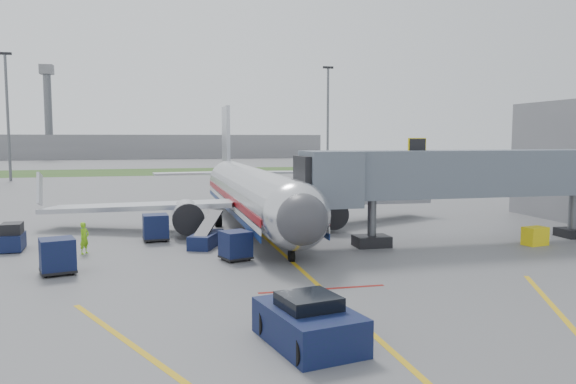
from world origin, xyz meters
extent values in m
plane|color=#565659|center=(0.00, 0.00, 0.00)|extent=(400.00, 400.00, 0.00)
cube|color=#2D4C1E|center=(0.00, 90.00, 0.01)|extent=(300.00, 25.00, 0.01)
cube|color=gold|center=(0.00, -2.00, 0.00)|extent=(0.25, 50.00, 0.01)
cube|color=maroon|center=(0.00, -4.00, 0.00)|extent=(6.00, 0.25, 0.01)
cylinder|color=silver|center=(0.00, 15.00, 2.70)|extent=(3.80, 28.00, 3.80)
sphere|color=silver|center=(0.00, 1.00, 2.70)|extent=(3.80, 3.80, 3.80)
sphere|color=#38383D|center=(0.00, -0.30, 2.70)|extent=(2.74, 2.74, 2.74)
cube|color=black|center=(0.00, 0.60, 3.25)|extent=(2.20, 1.20, 0.55)
cone|color=silver|center=(0.00, 31.50, 2.70)|extent=(3.80, 5.00, 3.80)
cube|color=#B7BAC1|center=(0.00, 31.00, 6.70)|extent=(0.35, 4.20, 7.00)
cube|color=#B7BAC1|center=(-8.50, 15.00, 1.80)|extent=(15.10, 8.59, 1.13)
cube|color=#B7BAC1|center=(8.50, 15.00, 1.80)|extent=(15.10, 8.59, 1.13)
cylinder|color=silver|center=(-5.20, 12.00, 1.35)|extent=(2.10, 3.60, 2.10)
cylinder|color=silver|center=(5.20, 12.00, 1.35)|extent=(2.10, 3.60, 2.10)
cube|color=maroon|center=(1.92, 15.00, 2.35)|extent=(0.05, 28.00, 0.45)
cube|color=navy|center=(1.92, 15.00, 1.45)|extent=(0.05, 28.00, 0.35)
cylinder|color=black|center=(0.00, 2.00, 0.30)|extent=(0.28, 0.70, 0.70)
cylinder|color=black|center=(-2.60, 15.50, 0.45)|extent=(0.50, 1.00, 1.00)
cylinder|color=black|center=(2.60, 15.50, 0.45)|extent=(0.50, 1.00, 1.00)
cube|color=slate|center=(13.00, 5.00, 4.60)|extent=(20.00, 3.00, 3.00)
cube|color=slate|center=(3.20, 5.00, 4.40)|extent=(3.20, 3.60, 3.40)
cube|color=black|center=(2.00, 5.00, 4.40)|extent=(1.60, 3.00, 2.80)
cube|color=yellow|center=(9.00, 5.00, 6.40)|extent=(1.20, 0.15, 1.00)
cylinder|color=#595B60|center=(6.00, 5.00, 1.55)|extent=(0.56, 0.56, 3.10)
cube|color=black|center=(6.00, 5.00, 0.35)|extent=(2.20, 1.60, 0.70)
cylinder|color=#595B60|center=(21.00, 5.00, 1.55)|extent=(0.70, 0.70, 3.10)
cube|color=black|center=(21.00, 5.00, 0.30)|extent=(1.80, 1.80, 0.60)
cylinder|color=#595B60|center=(-30.00, 70.00, 10.00)|extent=(0.44, 0.44, 20.00)
cube|color=black|center=(-30.00, 70.00, 20.20)|extent=(2.00, 0.40, 0.40)
cylinder|color=#595B60|center=(25.00, 75.00, 10.00)|extent=(0.44, 0.44, 20.00)
cube|color=black|center=(25.00, 75.00, 20.20)|extent=(2.00, 0.40, 0.40)
cube|color=slate|center=(-10.00, 170.00, 4.00)|extent=(120.00, 14.00, 8.00)
cylinder|color=#595B60|center=(-40.00, 165.00, 14.00)|extent=(2.40, 2.40, 28.00)
cube|color=slate|center=(-40.00, 165.00, 28.50)|extent=(4.00, 4.00, 3.00)
cube|color=#0C1C36|center=(-2.46, -10.46, 0.62)|extent=(3.26, 4.48, 1.24)
cube|color=black|center=(-2.46, -10.46, 1.41)|extent=(2.14, 2.14, 0.56)
cylinder|color=black|center=(-3.15, -12.10, 0.45)|extent=(0.43, 0.93, 0.90)
cylinder|color=black|center=(-1.16, -11.69, 0.45)|extent=(0.43, 0.93, 0.90)
cylinder|color=black|center=(-3.75, -9.23, 0.45)|extent=(0.43, 0.93, 0.90)
cylinder|color=black|center=(-1.76, -8.82, 0.45)|extent=(0.43, 0.93, 0.90)
cube|color=#0C1C36|center=(-15.99, 9.03, 0.53)|extent=(1.42, 2.50, 0.97)
cube|color=black|center=(-15.99, 9.03, 1.35)|extent=(1.26, 1.62, 0.68)
cylinder|color=black|center=(-16.41, 8.13, 0.24)|extent=(0.24, 0.50, 0.48)
cylinder|color=black|center=(-15.45, 8.19, 0.24)|extent=(0.24, 0.50, 0.48)
cylinder|color=black|center=(-16.53, 9.86, 0.24)|extent=(0.24, 0.50, 0.48)
cylinder|color=black|center=(-15.56, 9.93, 0.24)|extent=(0.24, 0.50, 0.48)
cube|color=#0C1C36|center=(-12.27, 1.90, 1.00)|extent=(2.01, 2.01, 1.64)
cube|color=black|center=(-12.27, 1.90, 0.19)|extent=(2.07, 2.07, 0.13)
cylinder|color=black|center=(-12.72, 1.13, 0.15)|extent=(0.30, 0.35, 0.30)
cylinder|color=black|center=(-11.49, 1.45, 0.15)|extent=(0.30, 0.35, 0.30)
cylinder|color=black|center=(-13.05, 2.35, 0.15)|extent=(0.30, 0.35, 0.30)
cylinder|color=black|center=(-11.82, 2.68, 0.15)|extent=(0.30, 0.35, 0.30)
cube|color=#0C1C36|center=(-3.00, 3.07, 0.91)|extent=(1.89, 1.89, 1.48)
cube|color=black|center=(-3.00, 3.07, 0.17)|extent=(1.96, 1.96, 0.11)
cylinder|color=black|center=(-3.35, 2.34, 0.13)|extent=(0.29, 0.32, 0.27)
cylinder|color=black|center=(-2.27, 2.72, 0.13)|extent=(0.29, 0.32, 0.27)
cylinder|color=black|center=(-3.73, 3.42, 0.13)|extent=(0.29, 0.32, 0.27)
cylinder|color=black|center=(-2.65, 3.80, 0.13)|extent=(0.29, 0.32, 0.27)
cube|color=#0C1C36|center=(-7.39, 10.21, 0.99)|extent=(1.75, 1.75, 1.61)
cube|color=black|center=(-7.39, 10.21, 0.19)|extent=(1.80, 1.80, 0.12)
cylinder|color=black|center=(-7.96, 9.53, 0.15)|extent=(0.25, 0.31, 0.29)
cylinder|color=black|center=(-6.71, 9.64, 0.15)|extent=(0.25, 0.31, 0.29)
cylinder|color=black|center=(-8.07, 10.77, 0.15)|extent=(0.25, 0.31, 0.29)
cylinder|color=black|center=(-6.82, 10.88, 0.15)|extent=(0.25, 0.31, 0.29)
cube|color=#0C1C36|center=(-4.28, 7.50, 0.43)|extent=(2.61, 3.73, 0.87)
cube|color=black|center=(-4.09, 7.94, 1.35)|extent=(2.32, 3.93, 1.36)
cylinder|color=black|center=(-5.22, 6.53, 0.27)|extent=(0.41, 0.58, 0.54)
cylinder|color=black|center=(-4.33, 6.15, 0.27)|extent=(0.41, 0.58, 0.54)
cylinder|color=black|center=(-4.23, 8.84, 0.27)|extent=(0.41, 0.58, 0.54)
cylinder|color=black|center=(-3.35, 8.46, 0.27)|extent=(0.41, 0.58, 0.54)
cube|color=yellow|center=(16.45, 3.00, 0.59)|extent=(1.65, 1.26, 1.18)
cylinder|color=black|center=(15.97, 2.90, 0.15)|extent=(0.25, 0.33, 0.30)
cylinder|color=black|center=(16.94, 3.10, 0.15)|extent=(0.25, 0.33, 0.30)
imported|color=#7DCB17|center=(-11.54, 6.86, 0.95)|extent=(0.77, 0.83, 1.91)
camera|label=1|loc=(-7.36, -28.08, 6.90)|focal=35.00mm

